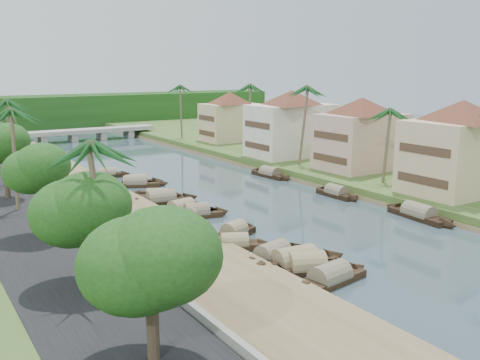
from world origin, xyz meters
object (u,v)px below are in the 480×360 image
sampan_0 (330,278)px  sampan_1 (307,267)px  bridge (87,132)px  building_near (460,146)px  person_near (182,243)px

sampan_0 → sampan_1: bearing=80.1°
bridge → sampan_1: (-8.67, -81.30, -1.30)m
bridge → building_near: (18.99, -74.00, 4.66)m
bridge → sampan_0: (-8.74, -83.89, -1.31)m
sampan_0 → person_near: (-6.93, 9.03, 1.27)m
sampan_0 → sampan_1: sampan_1 is taller
building_near → sampan_1: building_near is taller
bridge → person_near: (-15.67, -74.86, -0.04)m
building_near → sampan_1: (-27.66, -7.30, -5.97)m
bridge → building_near: building_near is taller
building_near → person_near: size_ratio=8.39×
sampan_1 → person_near: 9.60m
bridge → person_near: bearing=-101.8°
building_near → person_near: 34.99m
bridge → person_near: 76.48m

